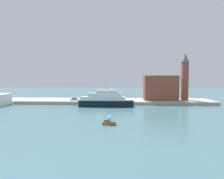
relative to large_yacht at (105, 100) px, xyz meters
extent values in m
plane|color=#3D6670|center=(-1.56, -9.94, -2.97)|extent=(400.00, 400.00, 0.00)
cube|color=#ADA38E|center=(-1.56, 15.78, -2.20)|extent=(110.00, 19.44, 1.53)
cube|color=black|center=(0.34, 0.00, -1.58)|extent=(24.38, 3.53, 2.76)
cube|color=white|center=(-0.88, 0.00, 0.67)|extent=(19.51, 3.25, 1.74)
cube|color=white|center=(-0.15, 0.00, 2.37)|extent=(14.63, 2.96, 1.65)
cube|color=white|center=(0.83, 0.00, 3.81)|extent=(9.75, 2.68, 1.23)
cylinder|color=silver|center=(0.34, 0.00, 5.72)|extent=(0.16, 0.16, 2.59)
sphere|color=white|center=(2.78, 0.00, 4.93)|extent=(1.02, 1.02, 1.02)
sphere|color=white|center=(-2.10, 0.00, 4.93)|extent=(1.02, 1.02, 1.02)
cube|color=#C66019|center=(3.94, -35.79, -2.57)|extent=(3.81, 1.22, 0.80)
cube|color=#8C6647|center=(3.37, -35.79, -1.83)|extent=(1.68, 0.98, 0.67)
cylinder|color=#B2B2B2|center=(4.32, -35.79, -1.46)|extent=(0.06, 0.06, 1.41)
cone|color=teal|center=(4.32, -35.79, -0.42)|extent=(1.87, 1.87, 0.66)
cube|color=brown|center=(27.14, 15.73, 4.83)|extent=(16.73, 10.34, 12.54)
cube|color=brown|center=(39.80, 16.42, 8.33)|extent=(2.93, 2.93, 19.54)
cone|color=#387A5B|center=(39.80, 16.42, 20.36)|extent=(3.81, 3.81, 4.52)
cube|color=silver|center=(-16.20, 10.40, -1.06)|extent=(4.28, 1.72, 0.75)
cube|color=#262D33|center=(-16.42, 10.40, -0.41)|extent=(2.57, 1.55, 0.55)
cylinder|color=maroon|center=(-12.99, 8.22, -0.71)|extent=(0.36, 0.36, 1.45)
sphere|color=tan|center=(-12.99, 8.22, 0.13)|extent=(0.24, 0.24, 0.24)
cylinder|color=black|center=(1.01, 7.75, -1.01)|extent=(0.43, 0.43, 0.85)
camera|label=1|loc=(7.44, -91.52, 9.65)|focal=33.09mm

